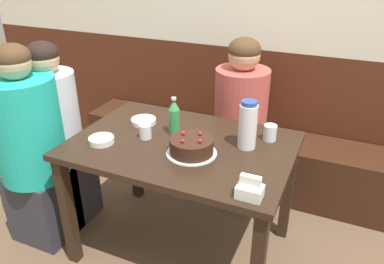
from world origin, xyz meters
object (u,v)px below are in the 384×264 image
(napkin_holder, at_px, (250,190))
(bowl_rice_small, at_px, (144,121))
(bench_seat, at_px, (228,155))
(glass_water_tall, at_px, (145,131))
(glass_tumbler_short, at_px, (270,133))
(person_pale_blue_shirt, at_px, (58,142))
(person_grey_tee, at_px, (240,124))
(soju_bottle, at_px, (174,117))
(water_pitcher, at_px, (248,125))
(birthday_cake, at_px, (192,146))
(bowl_soup_white, at_px, (101,140))
(person_teal_shirt, at_px, (32,150))

(napkin_holder, relative_size, bowl_rice_small, 0.74)
(bench_seat, bearing_deg, glass_water_tall, -103.66)
(glass_tumbler_short, xyz_separation_m, person_pale_blue_shirt, (-1.27, -0.27, -0.20))
(napkin_holder, distance_m, person_grey_tee, 1.07)
(bowl_rice_small, xyz_separation_m, person_pale_blue_shirt, (-0.53, -0.18, -0.17))
(bench_seat, relative_size, soju_bottle, 10.81)
(water_pitcher, height_order, soju_bottle, water_pitcher)
(birthday_cake, distance_m, glass_water_tall, 0.31)
(napkin_holder, bearing_deg, glass_water_tall, 156.21)
(birthday_cake, xyz_separation_m, water_pitcher, (0.23, 0.18, 0.08))
(soju_bottle, distance_m, glass_water_tall, 0.18)
(napkin_holder, bearing_deg, glass_tumbler_short, 94.79)
(birthday_cake, relative_size, person_grey_tee, 0.22)
(bowl_soup_white, distance_m, bowl_rice_small, 0.32)
(bench_seat, xyz_separation_m, glass_water_tall, (-0.21, -0.86, 0.55))
(birthday_cake, xyz_separation_m, person_pale_blue_shirt, (-0.95, 0.04, -0.20))
(bench_seat, height_order, person_teal_shirt, person_teal_shirt)
(water_pitcher, height_order, bowl_soup_white, water_pitcher)
(bowl_rice_small, height_order, person_pale_blue_shirt, person_pale_blue_shirt)
(bench_seat, height_order, person_pale_blue_shirt, person_pale_blue_shirt)
(bowl_rice_small, distance_m, glass_tumbler_short, 0.75)
(person_pale_blue_shirt, xyz_separation_m, person_grey_tee, (0.98, 0.71, 0.01))
(glass_water_tall, height_order, person_pale_blue_shirt, person_pale_blue_shirt)
(birthday_cake, bearing_deg, bowl_rice_small, 151.94)
(birthday_cake, height_order, soju_bottle, soju_bottle)
(napkin_holder, distance_m, bowl_soup_white, 0.88)
(person_teal_shirt, bearing_deg, soju_bottle, 23.43)
(person_pale_blue_shirt, bearing_deg, person_teal_shirt, -90.00)
(water_pitcher, bearing_deg, person_pale_blue_shirt, -173.29)
(person_grey_tee, bearing_deg, person_pale_blue_shirt, -54.06)
(bench_seat, bearing_deg, water_pitcher, -65.74)
(bowl_rice_small, bearing_deg, person_pale_blue_shirt, -161.74)
(bowl_rice_small, relative_size, glass_tumbler_short, 1.70)
(glass_water_tall, distance_m, person_teal_shirt, 0.69)
(napkin_holder, distance_m, person_pale_blue_shirt, 1.36)
(bench_seat, bearing_deg, glass_tumbler_short, -54.97)
(person_grey_tee, bearing_deg, soju_bottle, -20.20)
(water_pitcher, bearing_deg, glass_water_tall, -167.01)
(glass_tumbler_short, bearing_deg, soju_bottle, -164.73)
(bowl_soup_white, bearing_deg, water_pitcher, 20.48)
(napkin_holder, height_order, person_pale_blue_shirt, person_pale_blue_shirt)
(water_pitcher, xyz_separation_m, person_pale_blue_shirt, (-1.18, -0.14, -0.29))
(birthday_cake, relative_size, glass_tumbler_short, 2.97)
(soju_bottle, xyz_separation_m, person_pale_blue_shirt, (-0.76, -0.13, -0.26))
(bench_seat, xyz_separation_m, bowl_rice_small, (-0.32, -0.70, 0.52))
(glass_water_tall, height_order, person_teal_shirt, person_teal_shirt)
(glass_water_tall, bearing_deg, birthday_cake, -10.78)
(soju_bottle, distance_m, glass_tumbler_short, 0.53)
(water_pitcher, distance_m, person_teal_shirt, 1.25)
(water_pitcher, relative_size, glass_tumbler_short, 2.96)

